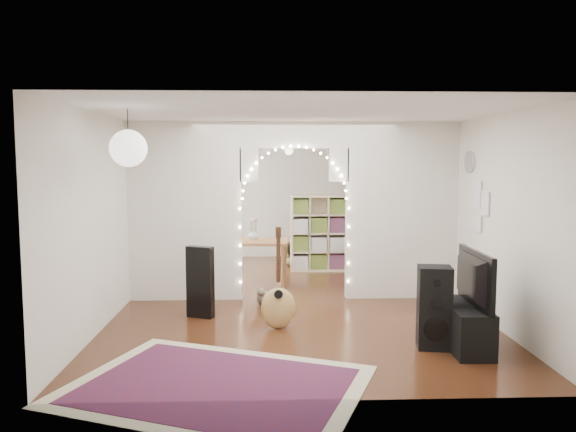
{
  "coord_description": "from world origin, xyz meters",
  "views": [
    {
      "loc": [
        -0.42,
        -8.52,
        2.12
      ],
      "look_at": [
        -0.08,
        0.3,
        1.24
      ],
      "focal_mm": 35.0,
      "sensor_mm": 36.0,
      "label": 1
    }
  ],
  "objects_px": {
    "bookcase": "(328,233)",
    "dining_chair_right": "(300,254)",
    "acoustic_guitar": "(278,291)",
    "media_console": "(464,327)",
    "floor_speaker": "(434,308)",
    "dining_chair_left": "(302,255)",
    "dining_table": "(253,244)"
  },
  "relations": [
    {
      "from": "acoustic_guitar",
      "to": "media_console",
      "type": "distance_m",
      "value": 2.25
    },
    {
      "from": "floor_speaker",
      "to": "dining_chair_right",
      "type": "distance_m",
      "value": 5.14
    },
    {
      "from": "floor_speaker",
      "to": "media_console",
      "type": "xyz_separation_m",
      "value": [
        0.34,
        -0.02,
        -0.22
      ]
    },
    {
      "from": "floor_speaker",
      "to": "dining_chair_right",
      "type": "height_order",
      "value": "floor_speaker"
    },
    {
      "from": "acoustic_guitar",
      "to": "dining_table",
      "type": "height_order",
      "value": "acoustic_guitar"
    },
    {
      "from": "acoustic_guitar",
      "to": "media_console",
      "type": "bearing_deg",
      "value": -26.21
    },
    {
      "from": "dining_table",
      "to": "dining_chair_left",
      "type": "height_order",
      "value": "dining_table"
    },
    {
      "from": "acoustic_guitar",
      "to": "dining_chair_right",
      "type": "relative_size",
      "value": 2.04
    },
    {
      "from": "dining_chair_left",
      "to": "media_console",
      "type": "bearing_deg",
      "value": -53.32
    },
    {
      "from": "dining_table",
      "to": "dining_chair_left",
      "type": "relative_size",
      "value": 2.44
    },
    {
      "from": "acoustic_guitar",
      "to": "bookcase",
      "type": "relative_size",
      "value": 0.75
    },
    {
      "from": "bookcase",
      "to": "dining_chair_left",
      "type": "height_order",
      "value": "bookcase"
    },
    {
      "from": "dining_chair_right",
      "to": "dining_table",
      "type": "bearing_deg",
      "value": -100.63
    },
    {
      "from": "acoustic_guitar",
      "to": "dining_chair_right",
      "type": "height_order",
      "value": "acoustic_guitar"
    },
    {
      "from": "dining_table",
      "to": "dining_chair_right",
      "type": "bearing_deg",
      "value": 63.59
    },
    {
      "from": "acoustic_guitar",
      "to": "floor_speaker",
      "type": "bearing_deg",
      "value": -29.27
    },
    {
      "from": "media_console",
      "to": "dining_chair_left",
      "type": "bearing_deg",
      "value": 108.58
    },
    {
      "from": "bookcase",
      "to": "dining_table",
      "type": "relative_size",
      "value": 1.17
    },
    {
      "from": "bookcase",
      "to": "dining_chair_right",
      "type": "bearing_deg",
      "value": 138.28
    },
    {
      "from": "floor_speaker",
      "to": "acoustic_guitar",
      "type": "bearing_deg",
      "value": 164.39
    },
    {
      "from": "media_console",
      "to": "dining_chair_left",
      "type": "relative_size",
      "value": 1.95
    },
    {
      "from": "media_console",
      "to": "bookcase",
      "type": "bearing_deg",
      "value": 104.65
    },
    {
      "from": "bookcase",
      "to": "dining_chair_right",
      "type": "distance_m",
      "value": 0.83
    },
    {
      "from": "media_console",
      "to": "dining_table",
      "type": "relative_size",
      "value": 0.8
    },
    {
      "from": "dining_chair_right",
      "to": "floor_speaker",
      "type": "bearing_deg",
      "value": -56.56
    },
    {
      "from": "floor_speaker",
      "to": "dining_chair_left",
      "type": "bearing_deg",
      "value": 112.35
    },
    {
      "from": "media_console",
      "to": "dining_table",
      "type": "bearing_deg",
      "value": 126.91
    },
    {
      "from": "media_console",
      "to": "floor_speaker",
      "type": "bearing_deg",
      "value": 177.44
    },
    {
      "from": "floor_speaker",
      "to": "bookcase",
      "type": "xyz_separation_m",
      "value": [
        -0.72,
        4.53,
        0.26
      ]
    },
    {
      "from": "media_console",
      "to": "bookcase",
      "type": "xyz_separation_m",
      "value": [
        -1.06,
        4.56,
        0.48
      ]
    },
    {
      "from": "dining_table",
      "to": "media_console",
      "type": "bearing_deg",
      "value": -50.71
    },
    {
      "from": "dining_chair_left",
      "to": "dining_chair_right",
      "type": "distance_m",
      "value": 0.03
    }
  ]
}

